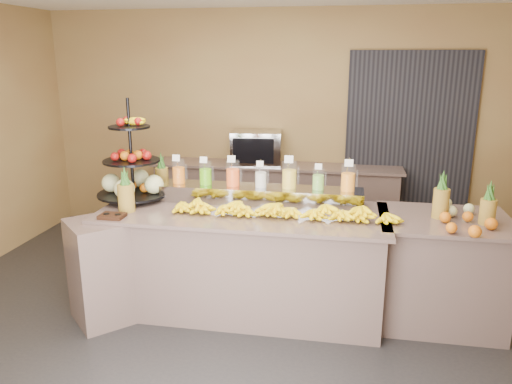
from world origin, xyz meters
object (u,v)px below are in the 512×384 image
(fruit_stand, at_px, (137,174))
(condiment_caddy, at_px, (112,216))
(right_fruit_pile, at_px, (463,215))
(oven_warmer, at_px, (257,148))
(pitcher_tray, at_px, (261,195))
(banana_heap, at_px, (280,208))

(fruit_stand, xyz_separation_m, condiment_caddy, (0.01, -0.57, -0.22))
(condiment_caddy, bearing_deg, right_fruit_pile, 6.77)
(condiment_caddy, xyz_separation_m, oven_warmer, (0.80, 2.33, 0.19))
(right_fruit_pile, bearing_deg, oven_warmer, 135.58)
(pitcher_tray, bearing_deg, banana_heap, -57.55)
(banana_heap, distance_m, fruit_stand, 1.42)
(pitcher_tray, xyz_separation_m, oven_warmer, (-0.34, 1.67, 0.13))
(pitcher_tray, xyz_separation_m, right_fruit_pile, (1.69, -0.33, 0.00))
(banana_heap, xyz_separation_m, right_fruit_pile, (1.47, 0.03, 0.01))
(fruit_stand, xyz_separation_m, oven_warmer, (0.81, 1.76, -0.03))
(oven_warmer, bearing_deg, condiment_caddy, -114.82)
(banana_heap, bearing_deg, pitcher_tray, 122.45)
(pitcher_tray, distance_m, fruit_stand, 1.17)
(condiment_caddy, bearing_deg, fruit_stand, 91.07)
(condiment_caddy, xyz_separation_m, right_fruit_pile, (2.84, 0.34, 0.06))
(fruit_stand, relative_size, condiment_caddy, 4.64)
(banana_heap, distance_m, oven_warmer, 2.11)
(banana_heap, relative_size, right_fruit_pile, 4.23)
(oven_warmer, bearing_deg, banana_heap, -80.14)
(pitcher_tray, bearing_deg, right_fruit_pile, -10.86)
(banana_heap, relative_size, condiment_caddy, 9.83)
(pitcher_tray, bearing_deg, condiment_caddy, -149.95)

